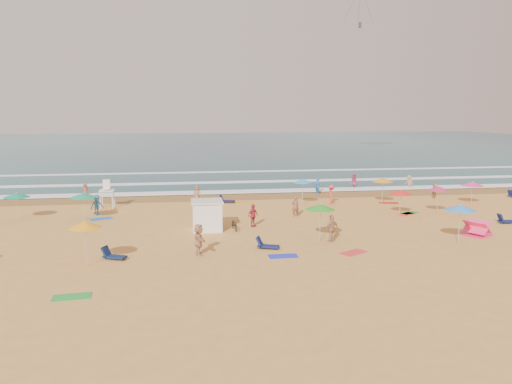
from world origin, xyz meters
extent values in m
plane|color=gold|center=(0.00, 0.00, 0.00)|extent=(220.00, 220.00, 0.00)
cube|color=#0C4756|center=(0.00, 84.00, 0.00)|extent=(220.00, 140.00, 0.18)
plane|color=olive|center=(0.00, 12.50, 0.01)|extent=(220.00, 220.00, 0.00)
cube|color=white|center=(0.00, 15.00, 0.10)|extent=(200.00, 2.20, 0.05)
cube|color=white|center=(0.00, 22.00, 0.10)|extent=(200.00, 1.60, 0.05)
cube|color=white|center=(0.00, 32.00, 0.10)|extent=(200.00, 1.20, 0.05)
cube|color=white|center=(-3.83, -0.90, 1.00)|extent=(2.00, 2.00, 2.00)
cube|color=silver|center=(-3.83, -0.90, 2.06)|extent=(2.20, 2.20, 0.12)
imported|color=black|center=(-1.93, -1.20, 0.40)|extent=(0.71, 1.58, 0.80)
cone|color=#EB348C|center=(20.07, 5.30, 1.90)|extent=(1.93, 1.93, 0.35)
cone|color=orange|center=(12.22, 6.65, 2.23)|extent=(1.85, 1.85, 0.35)
cone|color=#118F65|center=(-18.10, 4.45, 1.96)|extent=(1.92, 1.92, 0.35)
cone|color=orange|center=(-10.68, -8.40, 2.33)|extent=(1.76, 1.76, 0.35)
cone|color=#308EDA|center=(4.99, 7.13, 2.21)|extent=(1.59, 1.59, 0.35)
cone|color=green|center=(3.20, -5.09, 2.27)|extent=(1.88, 1.88, 0.35)
cone|color=#FF1E1A|center=(11.76, 1.86, 1.91)|extent=(1.72, 1.72, 0.35)
cone|color=#3389E6|center=(11.76, -6.86, 2.33)|extent=(1.92, 1.92, 0.35)
cone|color=#C42B5C|center=(14.94, 1.82, 2.14)|extent=(1.71, 1.71, 0.35)
cone|color=#129A69|center=(-13.10, 3.90, 1.91)|extent=(2.03, 2.03, 0.35)
cube|color=#0E1E49|center=(-9.37, -7.28, 0.17)|extent=(1.42, 1.05, 0.34)
cube|color=#101A52|center=(-0.38, -6.36, 0.17)|extent=(1.41, 0.98, 0.34)
cube|color=#0F174B|center=(18.50, -2.08, 0.17)|extent=(1.34, 0.65, 0.34)
cube|color=#0E1247|center=(-1.47, 9.33, 0.17)|extent=(1.38, 0.77, 0.34)
cube|color=blue|center=(-11.84, 3.92, 0.01)|extent=(1.90, 1.52, 0.03)
cube|color=green|center=(-10.54, -12.94, 0.01)|extent=(1.78, 1.03, 0.03)
cube|color=orange|center=(-0.06, 9.23, 0.01)|extent=(1.82, 1.13, 0.03)
cube|color=red|center=(4.47, -7.92, 0.01)|extent=(1.90, 1.61, 0.03)
cube|color=red|center=(13.07, 7.08, 0.01)|extent=(1.85, 1.23, 0.03)
cube|color=#2233D6|center=(0.20, -8.04, 0.01)|extent=(1.71, 0.89, 0.03)
cube|color=green|center=(12.94, 2.60, 0.01)|extent=(1.91, 1.54, 0.03)
cube|color=#EA3C37|center=(12.46, 2.18, 0.01)|extent=(1.90, 1.56, 0.03)
imported|color=brown|center=(-15.09, 15.26, 0.53)|extent=(0.78, 0.53, 1.55)
imported|color=tan|center=(3.91, -5.33, 0.88)|extent=(1.11, 0.84, 1.75)
imported|color=#D23460|center=(12.81, 15.99, 0.66)|extent=(0.72, 0.91, 1.82)
imported|color=#B72D3F|center=(-0.50, -0.38, 0.83)|extent=(1.01, 0.93, 1.67)
imported|color=tan|center=(-4.61, -6.98, 0.92)|extent=(0.72, 1.76, 1.84)
imported|color=brown|center=(3.33, 2.68, 0.82)|extent=(0.61, 0.42, 1.64)
imported|color=#B47B53|center=(18.57, 9.14, 0.75)|extent=(1.35, 1.25, 1.51)
imported|color=#2665B5|center=(7.92, 12.85, 0.88)|extent=(0.65, 0.76, 1.75)
imported|color=blue|center=(-12.38, 5.44, 0.85)|extent=(1.25, 1.17, 1.69)
imported|color=tan|center=(18.88, 15.35, 0.58)|extent=(1.06, 1.24, 1.66)
imported|color=#E03938|center=(7.73, 7.39, 0.88)|extent=(0.74, 1.18, 1.76)
imported|color=#9D6A48|center=(-4.22, 10.31, 0.76)|extent=(0.75, 0.50, 1.51)
cube|color=#3F3326|center=(23.20, 44.62, 21.94)|extent=(0.40, 0.30, 0.90)
camera|label=1|loc=(-5.38, -35.40, 8.34)|focal=35.00mm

